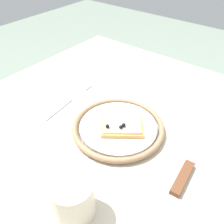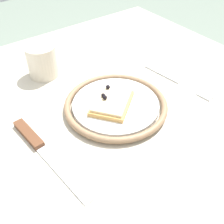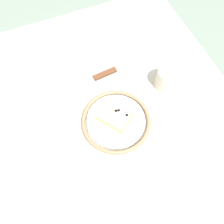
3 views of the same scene
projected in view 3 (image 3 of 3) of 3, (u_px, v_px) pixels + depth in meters
The scene contains 8 objects.
ground_plane at pixel (111, 163), 1.45m from camera, with size 6.00×6.00×0.00m, color slate.
dining_table at pixel (110, 121), 0.87m from camera, with size 0.98×0.87×0.74m.
plate at pixel (116, 121), 0.75m from camera, with size 0.23×0.23×0.02m.
pizza_slice_near at pixel (115, 116), 0.74m from camera, with size 0.13×0.12×0.03m.
knife at pixel (97, 77), 0.83m from camera, with size 0.04×0.24×0.01m.
fork at pixel (137, 176), 0.68m from camera, with size 0.04×0.20×0.00m.
cup at pixel (167, 79), 0.79m from camera, with size 0.07×0.07×0.08m, color beige.
napkin at pixel (143, 49), 0.89m from camera, with size 0.11×0.11×0.00m, color white.
Camera 3 is at (-0.33, 0.13, 1.44)m, focal length 37.04 mm.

